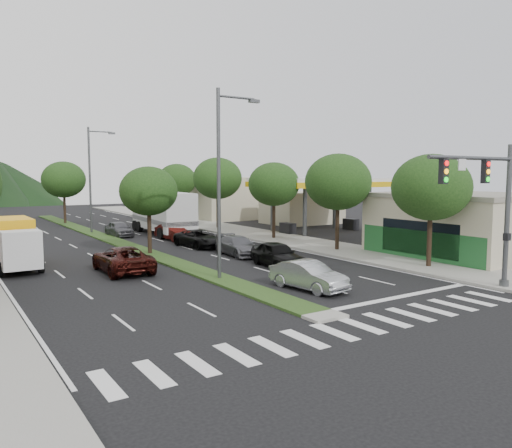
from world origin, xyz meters
TOP-DOWN VIEW (x-y plane):
  - ground at (0.00, 0.00)m, footprint 160.00×160.00m
  - sidewalk_right at (12.50, 25.00)m, footprint 5.00×90.00m
  - median at (0.00, 28.00)m, footprint 1.60×56.00m
  - crosswalk at (0.00, -2.00)m, footprint 19.00×2.20m
  - traffic_signal at (9.03, -1.54)m, footprint 6.12×0.40m
  - storefront_right at (18.00, 6.00)m, footprint 9.00×10.00m
  - gas_canopy at (19.00, 22.00)m, footprint 12.20×8.20m
  - bldg_right_far at (19.50, 44.00)m, footprint 10.00×16.00m
  - tree_r_a at (12.00, 4.00)m, footprint 4.60×4.60m
  - tree_r_b at (12.00, 12.00)m, footprint 4.80×4.80m
  - tree_r_c at (12.00, 20.00)m, footprint 4.40×4.40m
  - tree_r_d at (12.00, 30.00)m, footprint 5.00×5.00m
  - tree_r_e at (12.00, 40.00)m, footprint 4.60×4.60m
  - tree_med_near at (0.00, 18.00)m, footprint 4.00×4.00m
  - tree_med_far at (0.00, 44.00)m, footprint 4.80×4.80m
  - streetlight_near at (0.21, 8.00)m, footprint 2.60×0.25m
  - streetlight_mid at (0.21, 33.00)m, footprint 2.60×0.25m
  - sedan_silver at (2.51, 3.63)m, footprint 2.02×4.36m
  - suv_maroon at (-3.63, 12.87)m, footprint 2.62×5.44m
  - car_queue_a at (4.76, 9.36)m, footprint 2.25×4.62m
  - car_queue_b at (5.01, 14.36)m, footprint 2.15×4.68m
  - car_queue_c at (4.55, 24.36)m, footprint 1.81×4.27m
  - car_queue_d at (4.53, 19.36)m, footprint 2.68×4.98m
  - car_queue_e at (1.50, 29.36)m, footprint 1.78×4.11m
  - box_truck at (-8.67, 17.41)m, footprint 2.43×6.06m
  - motorhome at (5.50, 28.85)m, footprint 3.84×10.46m

SIDE VIEW (x-z plane):
  - ground at x=0.00m, z-range 0.00..0.00m
  - crosswalk at x=0.00m, z-range 0.00..0.01m
  - median at x=0.00m, z-range 0.00..0.12m
  - sidewalk_right at x=12.50m, z-range 0.00..0.15m
  - car_queue_b at x=5.01m, z-range 0.00..1.33m
  - car_queue_d at x=4.53m, z-range 0.00..1.33m
  - car_queue_c at x=4.55m, z-range 0.00..1.37m
  - car_queue_e at x=1.50m, z-range 0.00..1.38m
  - sedan_silver at x=2.51m, z-range 0.00..1.38m
  - suv_maroon at x=-3.63m, z-range 0.00..1.49m
  - car_queue_a at x=4.76m, z-range 0.00..1.52m
  - box_truck at x=-8.67m, z-range -0.08..2.89m
  - storefront_right at x=18.00m, z-range 0.00..4.00m
  - motorhome at x=5.50m, z-range 0.13..4.08m
  - bldg_right_far at x=19.50m, z-range 0.00..5.20m
  - tree_med_near at x=0.00m, z-range 1.42..7.44m
  - traffic_signal at x=9.03m, z-range 1.15..8.15m
  - gas_canopy at x=19.00m, z-range 2.02..7.27m
  - tree_r_c at x=12.00m, z-range 1.51..7.99m
  - tree_r_a at x=12.00m, z-range 1.50..8.14m
  - tree_r_e at x=12.00m, z-range 1.54..8.25m
  - tree_med_far at x=0.00m, z-range 1.54..8.47m
  - tree_r_b at x=12.00m, z-range 1.57..8.50m
  - tree_r_d at x=12.00m, z-range 1.60..8.76m
  - streetlight_near at x=0.21m, z-range 0.58..10.58m
  - streetlight_mid at x=0.21m, z-range 0.58..10.58m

